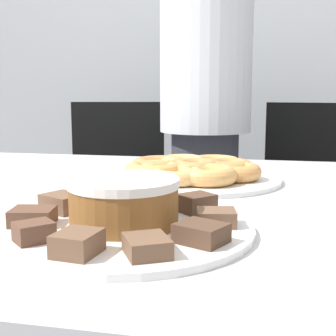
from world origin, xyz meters
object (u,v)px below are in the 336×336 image
Objects in this scene: plate_cake at (124,228)px; office_chair_left at (117,218)px; plate_donuts at (196,179)px; person_standing at (205,118)px; frosted_cake at (124,202)px; office_chair_right at (304,229)px.

office_chair_left is at bearing 108.67° from plate_cake.
plate_cake is at bearing -95.79° from plate_donuts.
office_chair_left is at bearing 166.20° from person_standing.
frosted_cake is at bearing -85.07° from office_chair_left.
person_standing reaches higher than frosted_cake.
plate_cake is (0.03, -1.09, -0.10)m from person_standing.
plate_donuts is (0.04, 0.40, 0.00)m from plate_cake.
office_chair_right is 1.28m from plate_cake.
frosted_cake reaches higher than plate_donuts.
office_chair_right is at bearing 73.67° from frosted_cake.
plate_donuts is at bearing 84.21° from frosted_cake.
office_chair_right is 2.44× the size of plate_donuts.
office_chair_left is 0.75m from office_chair_right.
plate_cake is at bearing -88.57° from person_standing.
person_standing is 0.57m from office_chair_left.
office_chair_left is 0.95m from plate_donuts.
person_standing is at bearing 95.64° from plate_donuts.
person_standing is 10.57× the size of frosted_cake.
plate_cake is 0.04m from frosted_cake.
plate_donuts is (0.07, -0.69, -0.10)m from person_standing.
office_chair_right is at bearing 13.71° from person_standing.
frosted_cake reaches higher than plate_cake.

